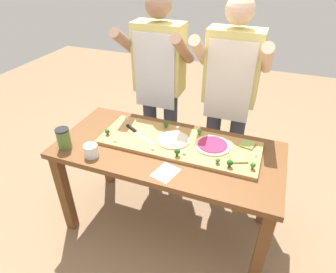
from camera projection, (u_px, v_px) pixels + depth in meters
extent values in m
plane|color=#896B4C|center=(168.00, 223.00, 2.41)|extent=(8.00, 8.00, 0.00)
cube|color=brown|center=(65.00, 194.00, 2.19)|extent=(0.07, 0.07, 0.72)
cube|color=brown|center=(260.00, 253.00, 1.76)|extent=(0.07, 0.07, 0.72)
cube|color=brown|center=(106.00, 150.00, 2.66)|extent=(0.07, 0.07, 0.72)
cube|color=brown|center=(268.00, 189.00, 2.23)|extent=(0.07, 0.07, 0.72)
cube|color=brown|center=(168.00, 151.00, 2.00)|extent=(1.55, 0.72, 0.04)
cube|color=#B27F47|center=(179.00, 143.00, 2.02)|extent=(1.11, 0.40, 0.03)
cube|color=#B7BABF|center=(144.00, 138.00, 2.05)|extent=(0.19, 0.12, 0.00)
cube|color=black|center=(131.00, 128.00, 2.15)|extent=(0.10, 0.07, 0.02)
cylinder|color=beige|center=(212.00, 145.00, 1.97)|extent=(0.24, 0.24, 0.01)
cylinder|color=#9E234C|center=(213.00, 144.00, 1.96)|extent=(0.20, 0.20, 0.01)
cylinder|color=beige|center=(174.00, 140.00, 2.02)|extent=(0.23, 0.23, 0.01)
cylinder|color=beige|center=(174.00, 139.00, 2.02)|extent=(0.18, 0.18, 0.01)
cube|color=#899E4C|center=(238.00, 158.00, 1.85)|extent=(0.14, 0.14, 0.01)
cube|color=#899E4C|center=(247.00, 145.00, 1.97)|extent=(0.10, 0.10, 0.01)
cylinder|color=#487A23|center=(217.00, 162.00, 1.81)|extent=(0.01, 0.01, 0.01)
sphere|color=#427F33|center=(218.00, 160.00, 1.80)|extent=(0.03, 0.03, 0.03)
cylinder|color=#487A23|center=(199.00, 134.00, 2.08)|extent=(0.01, 0.01, 0.02)
sphere|color=#427F33|center=(199.00, 131.00, 2.07)|extent=(0.03, 0.03, 0.03)
cylinder|color=#3F7220|center=(252.00, 168.00, 1.76)|extent=(0.02, 0.02, 0.02)
sphere|color=#38752D|center=(253.00, 165.00, 1.75)|extent=(0.03, 0.03, 0.03)
cylinder|color=#2C5915|center=(177.00, 155.00, 1.87)|extent=(0.02, 0.02, 0.02)
sphere|color=#23561E|center=(177.00, 151.00, 1.86)|extent=(0.04, 0.04, 0.04)
cylinder|color=#2C5915|center=(229.00, 166.00, 1.78)|extent=(0.02, 0.02, 0.02)
sphere|color=#23561E|center=(230.00, 163.00, 1.76)|extent=(0.04, 0.04, 0.04)
cylinder|color=#2C5915|center=(108.00, 134.00, 2.09)|extent=(0.02, 0.02, 0.01)
sphere|color=#23561E|center=(107.00, 132.00, 2.07)|extent=(0.03, 0.03, 0.03)
cylinder|color=#2C5915|center=(166.00, 127.00, 2.17)|extent=(0.02, 0.02, 0.02)
sphere|color=#23561E|center=(166.00, 124.00, 2.15)|extent=(0.04, 0.04, 0.04)
cube|color=white|center=(256.00, 155.00, 1.87)|extent=(0.02, 0.02, 0.01)
cube|color=silver|center=(184.00, 153.00, 1.89)|extent=(0.02, 0.02, 0.02)
cube|color=silver|center=(127.00, 118.00, 2.27)|extent=(0.03, 0.03, 0.02)
cube|color=silver|center=(115.00, 141.00, 2.01)|extent=(0.02, 0.02, 0.02)
cube|color=white|center=(153.00, 149.00, 1.93)|extent=(0.02, 0.02, 0.02)
cube|color=white|center=(178.00, 128.00, 2.15)|extent=(0.03, 0.03, 0.02)
cylinder|color=white|center=(91.00, 151.00, 1.90)|extent=(0.09, 0.09, 0.09)
cylinder|color=white|center=(91.00, 153.00, 1.91)|extent=(0.08, 0.08, 0.05)
cylinder|color=#517033|center=(64.00, 139.00, 1.96)|extent=(0.09, 0.09, 0.14)
cylinder|color=black|center=(62.00, 130.00, 1.92)|extent=(0.09, 0.09, 0.01)
cube|color=white|center=(166.00, 173.00, 1.78)|extent=(0.16, 0.19, 0.00)
cylinder|color=#333847|center=(151.00, 132.00, 2.75)|extent=(0.12, 0.12, 0.90)
cylinder|color=#333847|center=(170.00, 136.00, 2.69)|extent=(0.12, 0.12, 0.90)
cube|color=#D1C670|center=(159.00, 58.00, 2.32)|extent=(0.40, 0.20, 0.55)
cube|color=silver|center=(154.00, 72.00, 2.28)|extent=(0.34, 0.01, 0.60)
cylinder|color=#997056|center=(126.00, 43.00, 2.24)|extent=(0.08, 0.39, 0.31)
cylinder|color=#997056|center=(183.00, 49.00, 2.11)|extent=(0.08, 0.39, 0.31)
sphere|color=#997056|center=(158.00, 4.00, 2.10)|extent=(0.20, 0.20, 0.20)
cylinder|color=#333847|center=(212.00, 145.00, 2.57)|extent=(0.12, 0.12, 0.90)
cylinder|color=#333847|center=(234.00, 149.00, 2.51)|extent=(0.12, 0.12, 0.90)
cube|color=#D1C670|center=(233.00, 67.00, 2.15)|extent=(0.40, 0.20, 0.55)
cube|color=silver|center=(229.00, 83.00, 2.11)|extent=(0.34, 0.01, 0.60)
cylinder|color=#DBB293|center=(200.00, 51.00, 2.07)|extent=(0.08, 0.39, 0.31)
cylinder|color=#DBB293|center=(267.00, 59.00, 1.93)|extent=(0.08, 0.39, 0.31)
sphere|color=#DBB293|center=(240.00, 10.00, 1.93)|extent=(0.20, 0.20, 0.20)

